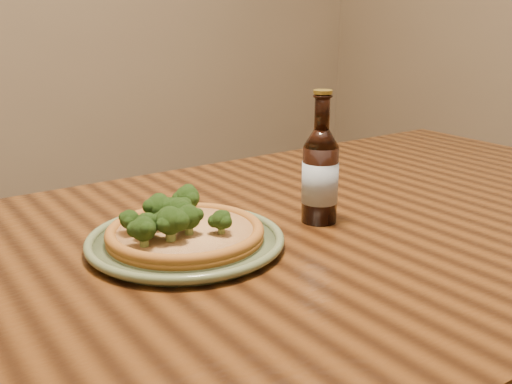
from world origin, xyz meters
TOP-DOWN VIEW (x-y plane):
  - table at (0.00, 0.10)m, footprint 1.60×0.90m
  - plate at (-0.23, 0.13)m, footprint 0.30×0.30m
  - pizza at (-0.23, 0.14)m, footprint 0.24×0.24m
  - beer_bottle at (0.02, 0.11)m, footprint 0.06×0.06m

SIDE VIEW (x-z plane):
  - table at x=0.00m, z-range 0.28..1.03m
  - plate at x=-0.23m, z-range 0.75..0.77m
  - pizza at x=-0.23m, z-range 0.74..0.81m
  - beer_bottle at x=0.02m, z-range 0.72..0.94m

